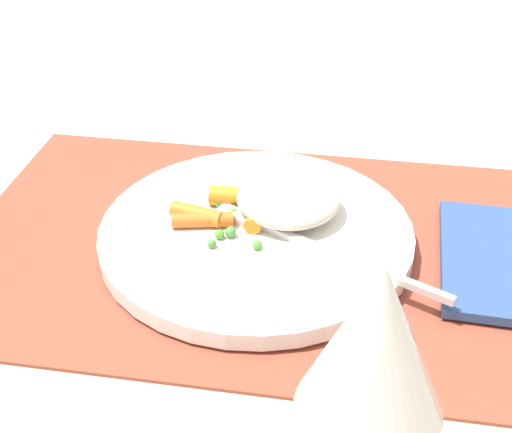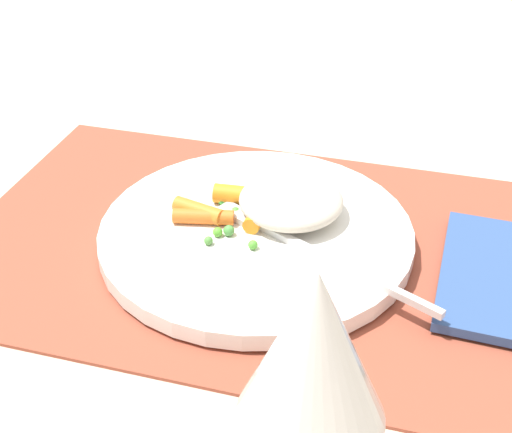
{
  "view_description": "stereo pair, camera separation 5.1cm",
  "coord_description": "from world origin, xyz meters",
  "px_view_note": "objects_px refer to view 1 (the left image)",
  "views": [
    {
      "loc": [
        -0.08,
        0.47,
        0.35
      ],
      "look_at": [
        0.0,
        0.0,
        0.03
      ],
      "focal_mm": 49.58,
      "sensor_mm": 36.0,
      "label": 1
    },
    {
      "loc": [
        -0.13,
        0.46,
        0.35
      ],
      "look_at": [
        0.0,
        0.0,
        0.03
      ],
      "focal_mm": 49.58,
      "sensor_mm": 36.0,
      "label": 2
    }
  ],
  "objects_px": {
    "fork": "(303,242)",
    "napkin": "(490,260)",
    "carrot_portion": "(227,208)",
    "wine_glass": "(374,354)",
    "rice_mound": "(289,198)",
    "plate": "(256,234)"
  },
  "relations": [
    {
      "from": "fork",
      "to": "wine_glass",
      "type": "xyz_separation_m",
      "value": [
        -0.05,
        0.22,
        0.1
      ]
    },
    {
      "from": "carrot_portion",
      "to": "wine_glass",
      "type": "bearing_deg",
      "value": 115.28
    },
    {
      "from": "carrot_portion",
      "to": "napkin",
      "type": "distance_m",
      "value": 0.22
    },
    {
      "from": "plate",
      "to": "fork",
      "type": "xyz_separation_m",
      "value": [
        -0.04,
        0.02,
        0.01
      ]
    },
    {
      "from": "carrot_portion",
      "to": "napkin",
      "type": "relative_size",
      "value": 0.53
    },
    {
      "from": "plate",
      "to": "rice_mound",
      "type": "relative_size",
      "value": 2.97
    },
    {
      "from": "rice_mound",
      "to": "carrot_portion",
      "type": "distance_m",
      "value": 0.05
    },
    {
      "from": "rice_mound",
      "to": "napkin",
      "type": "bearing_deg",
      "value": 171.21
    },
    {
      "from": "plate",
      "to": "fork",
      "type": "height_order",
      "value": "fork"
    },
    {
      "from": "fork",
      "to": "napkin",
      "type": "height_order",
      "value": "fork"
    },
    {
      "from": "wine_glass",
      "to": "napkin",
      "type": "distance_m",
      "value": 0.28
    },
    {
      "from": "napkin",
      "to": "wine_glass",
      "type": "bearing_deg",
      "value": 68.04
    },
    {
      "from": "plate",
      "to": "wine_glass",
      "type": "height_order",
      "value": "wine_glass"
    },
    {
      "from": "napkin",
      "to": "rice_mound",
      "type": "bearing_deg",
      "value": -8.79
    },
    {
      "from": "carrot_portion",
      "to": "fork",
      "type": "xyz_separation_m",
      "value": [
        -0.07,
        0.03,
        -0.0
      ]
    },
    {
      "from": "napkin",
      "to": "plate",
      "type": "bearing_deg",
      "value": -0.37
    },
    {
      "from": "carrot_portion",
      "to": "napkin",
      "type": "height_order",
      "value": "carrot_portion"
    },
    {
      "from": "rice_mound",
      "to": "napkin",
      "type": "height_order",
      "value": "rice_mound"
    },
    {
      "from": "rice_mound",
      "to": "wine_glass",
      "type": "relative_size",
      "value": 0.5
    },
    {
      "from": "fork",
      "to": "napkin",
      "type": "distance_m",
      "value": 0.15
    },
    {
      "from": "plate",
      "to": "napkin",
      "type": "xyz_separation_m",
      "value": [
        -0.19,
        0.0,
        -0.0
      ]
    },
    {
      "from": "fork",
      "to": "rice_mound",
      "type": "bearing_deg",
      "value": -68.58
    }
  ]
}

